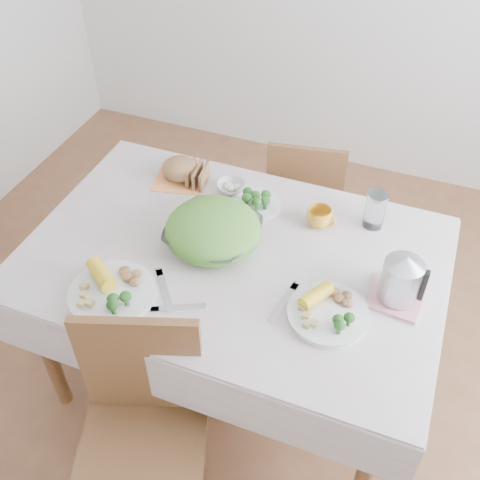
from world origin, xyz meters
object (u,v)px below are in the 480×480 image
(chair_far, at_px, (306,189))
(salad_bowl, at_px, (213,235))
(chair_near, at_px, (140,454))
(electric_kettle, at_px, (403,274))
(dinner_plate_left, at_px, (112,294))
(dinner_plate_right, at_px, (328,314))
(dining_table, at_px, (234,321))
(yellow_mug, at_px, (319,217))

(chair_far, xyz_separation_m, salad_bowl, (-0.15, -0.80, 0.34))
(chair_far, distance_m, salad_bowl, 0.88)
(chair_near, distance_m, chair_far, 1.51)
(salad_bowl, bearing_deg, electric_kettle, -2.42)
(salad_bowl, xyz_separation_m, dinner_plate_left, (-0.21, -0.36, -0.03))
(chair_far, height_order, dinner_plate_right, chair_far)
(dining_table, relative_size, electric_kettle, 7.70)
(yellow_mug, bearing_deg, dinner_plate_left, -132.62)
(chair_near, relative_size, electric_kettle, 5.00)
(dining_table, height_order, dinner_plate_left, dinner_plate_left)
(dinner_plate_right, bearing_deg, chair_far, 108.86)
(chair_near, distance_m, yellow_mug, 1.04)
(dinner_plate_left, bearing_deg, dining_table, 47.74)
(dining_table, height_order, yellow_mug, yellow_mug)
(chair_far, relative_size, dinner_plate_left, 2.78)
(dinner_plate_left, height_order, electric_kettle, electric_kettle)
(dining_table, height_order, chair_far, chair_far)
(chair_far, bearing_deg, electric_kettle, 112.55)
(dinner_plate_left, xyz_separation_m, yellow_mug, (0.55, 0.60, 0.03))
(dining_table, distance_m, dinner_plate_right, 0.58)
(dining_table, relative_size, chair_near, 1.54)
(dining_table, relative_size, salad_bowl, 4.22)
(dining_table, relative_size, chair_far, 1.71)
(dinner_plate_left, xyz_separation_m, electric_kettle, (0.89, 0.33, 0.11))
(salad_bowl, bearing_deg, chair_near, -87.25)
(chair_far, bearing_deg, dinner_plate_left, 62.83)
(salad_bowl, relative_size, electric_kettle, 1.82)
(salad_bowl, distance_m, electric_kettle, 0.68)
(dining_table, height_order, electric_kettle, electric_kettle)
(chair_near, bearing_deg, salad_bowl, 73.60)
(dining_table, xyz_separation_m, electric_kettle, (0.59, 0.00, 0.51))
(dinner_plate_right, relative_size, electric_kettle, 1.48)
(yellow_mug, bearing_deg, chair_far, 108.57)
(chair_far, height_order, yellow_mug, chair_far)
(chair_near, bearing_deg, dinner_plate_left, 106.89)
(dining_table, height_order, chair_near, chair_near)
(dinner_plate_right, bearing_deg, dinner_plate_left, -165.72)
(dining_table, distance_m, dinner_plate_left, 0.60)
(dining_table, distance_m, yellow_mug, 0.56)
(dinner_plate_left, relative_size, electric_kettle, 1.62)
(dining_table, bearing_deg, yellow_mug, 46.93)
(salad_bowl, bearing_deg, chair_far, 79.74)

